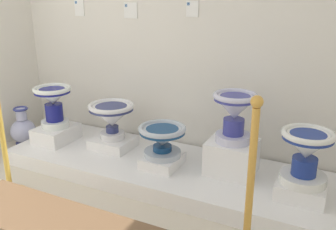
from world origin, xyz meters
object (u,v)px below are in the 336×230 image
at_px(antique_toilet_leftmost, 306,151).
at_px(plinth_block_rightmost, 113,143).
at_px(antique_toilet_pale_glazed, 53,100).
at_px(plinth_block_central_ornate, 162,161).
at_px(plinth_block_slender_white, 232,157).
at_px(info_placard_second, 130,10).
at_px(antique_toilet_central_ornate, 162,137).
at_px(plinth_block_leftmost, 301,189).
at_px(antique_toilet_rightmost, 112,115).
at_px(decorative_vase_corner, 23,130).
at_px(stanchion_post_near_right, 247,228).
at_px(antique_toilet_slender_white, 234,111).
at_px(plinth_block_pale_glazed, 56,134).
at_px(info_placard_third, 192,9).
at_px(info_placard_first, 79,7).
at_px(stanchion_post_near_left, 6,162).

bearing_deg(antique_toilet_leftmost, plinth_block_rightmost, 175.54).
height_order(antique_toilet_pale_glazed, plinth_block_central_ornate, antique_toilet_pale_glazed).
height_order(plinth_block_slender_white, info_placard_second, info_placard_second).
relative_size(antique_toilet_central_ornate, antique_toilet_leftmost, 1.01).
height_order(plinth_block_leftmost, antique_toilet_leftmost, antique_toilet_leftmost).
bearing_deg(antique_toilet_rightmost, plinth_block_rightmost, -90.00).
xyz_separation_m(antique_toilet_central_ornate, decorative_vase_corner, (-1.61, 0.03, -0.23)).
bearing_deg(stanchion_post_near_right, antique_toilet_slender_white, 112.08).
relative_size(plinth_block_pale_glazed, plinth_block_rightmost, 1.07).
bearing_deg(antique_toilet_central_ornate, antique_toilet_pale_glazed, 178.97).
bearing_deg(info_placard_third, plinth_block_slender_white, -35.90).
xyz_separation_m(antique_toilet_central_ornate, antique_toilet_leftmost, (1.10, 0.00, 0.10)).
bearing_deg(decorative_vase_corner, info_placard_third, 16.39).
height_order(antique_toilet_slender_white, stanchion_post_near_right, stanchion_post_near_right).
relative_size(antique_toilet_rightmost, stanchion_post_near_right, 0.39).
bearing_deg(antique_toilet_central_ornate, antique_toilet_leftmost, 0.02).
relative_size(plinth_block_pale_glazed, plinth_block_leftmost, 1.16).
bearing_deg(plinth_block_leftmost, antique_toilet_leftmost, -90.00).
distance_m(info_placard_third, decorative_vase_corner, 2.08).
xyz_separation_m(antique_toilet_slender_white, stanchion_post_near_right, (0.37, -0.91, -0.34)).
distance_m(info_placard_third, stanchion_post_near_right, 1.89).
bearing_deg(info_placard_first, antique_toilet_pale_glazed, -87.90).
height_order(antique_toilet_leftmost, stanchion_post_near_left, stanchion_post_near_left).
relative_size(plinth_block_rightmost, decorative_vase_corner, 0.91).
bearing_deg(antique_toilet_pale_glazed, info_placard_third, 22.82).
height_order(plinth_block_rightmost, plinth_block_slender_white, plinth_block_slender_white).
relative_size(antique_toilet_slender_white, antique_toilet_leftmost, 1.02).
bearing_deg(antique_toilet_leftmost, antique_toilet_central_ornate, -179.98).
bearing_deg(info_placard_third, info_placard_first, 180.00).
height_order(antique_toilet_leftmost, decorative_vase_corner, antique_toilet_leftmost).
bearing_deg(plinth_block_pale_glazed, plinth_block_slender_white, 3.90).
distance_m(plinth_block_pale_glazed, info_placard_third, 1.72).
relative_size(plinth_block_pale_glazed, stanchion_post_near_left, 0.41).
relative_size(antique_toilet_slender_white, decorative_vase_corner, 0.98).
xyz_separation_m(plinth_block_pale_glazed, antique_toilet_leftmost, (2.25, -0.02, 0.28)).
bearing_deg(plinth_block_slender_white, antique_toilet_leftmost, -13.85).
relative_size(plinth_block_slender_white, stanchion_post_near_left, 0.39).
relative_size(antique_toilet_rightmost, plinth_block_leftmost, 1.23).
height_order(info_placard_second, stanchion_post_near_right, info_placard_second).
distance_m(antique_toilet_pale_glazed, antique_toilet_leftmost, 2.25).
distance_m(plinth_block_leftmost, info_placard_second, 2.10).
relative_size(info_placard_third, decorative_vase_corner, 0.33).
height_order(antique_toilet_slender_white, stanchion_post_near_left, stanchion_post_near_left).
distance_m(plinth_block_rightmost, decorative_vase_corner, 1.03).
distance_m(antique_toilet_pale_glazed, plinth_block_rightmost, 0.69).
height_order(antique_toilet_central_ornate, antique_toilet_leftmost, antique_toilet_leftmost).
height_order(antique_toilet_rightmost, plinth_block_central_ornate, antique_toilet_rightmost).
bearing_deg(antique_toilet_leftmost, info_placard_first, 167.21).
bearing_deg(plinth_block_pale_glazed, antique_toilet_central_ornate, -1.03).
relative_size(antique_toilet_leftmost, info_placard_third, 2.92).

